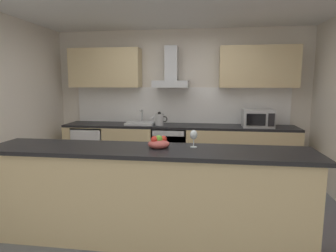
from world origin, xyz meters
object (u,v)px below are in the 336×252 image
sink (141,123)px  range_hood (171,75)px  oven (170,149)px  refrigerator (92,149)px  wine_glass (194,135)px  microwave (258,118)px  fruit_bowl (159,143)px  kettle (159,119)px

sink → range_hood: range_hood is taller
oven → sink: (-0.54, 0.01, 0.47)m
refrigerator → wine_glass: (1.98, -2.10, 0.69)m
microwave → refrigerator: bearing=179.5°
fruit_bowl → range_hood: bearing=94.1°
oven → microwave: (1.49, -0.03, 0.59)m
sink → wine_glass: (1.05, -2.12, 0.18)m
range_hood → oven: bearing=-90.0°
microwave → fruit_bowl: size_ratio=2.27×
refrigerator → fruit_bowl: size_ratio=3.86×
wine_glass → kettle: bearing=108.8°
range_hood → fruit_bowl: 2.42m
refrigerator → range_hood: range_hood is taller
wine_glass → range_hood: bearing=103.0°
refrigerator → sink: sink is taller
sink → wine_glass: 2.37m
oven → kettle: (-0.19, -0.03, 0.55)m
microwave → range_hood: 1.67m
oven → wine_glass: wine_glass is taller
oven → refrigerator: bearing=-179.9°
range_hood → fruit_bowl: range_hood is taller
microwave → range_hood: range_hood is taller
sink → range_hood: 1.02m
refrigerator → kettle: 1.40m
kettle → wine_glass: wine_glass is taller
fruit_bowl → refrigerator: bearing=127.1°
refrigerator → microwave: microwave is taller
microwave → range_hood: size_ratio=0.69×
range_hood → wine_glass: bearing=-77.0°
microwave → wine_glass: microwave is taller
oven → wine_glass: bearing=-76.3°
sink → oven: bearing=-1.2°
wine_glass → fruit_bowl: size_ratio=0.81×
sink → kettle: size_ratio=1.73×
sink → range_hood: size_ratio=0.69×
oven → microwave: size_ratio=1.60×
microwave → fruit_bowl: 2.51m
range_hood → refrigerator: bearing=-174.8°
oven → wine_glass: size_ratio=4.50×
oven → range_hood: range_hood is taller
oven → sink: bearing=178.8°
kettle → fruit_bowl: size_ratio=1.31×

